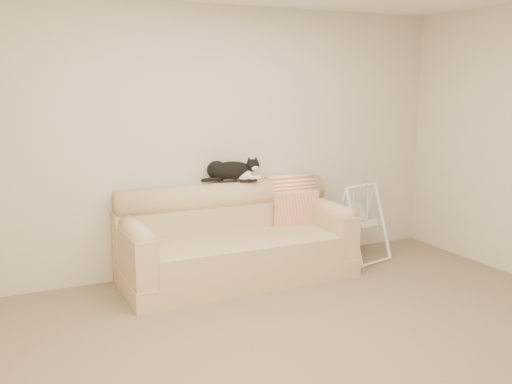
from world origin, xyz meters
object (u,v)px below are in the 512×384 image
(baby_swing, at_px, (359,222))
(tuxedo_cat, at_px, (232,170))
(sofa, at_px, (235,242))
(remote_a, at_px, (228,181))
(remote_b, at_px, (248,180))

(baby_swing, bearing_deg, tuxedo_cat, 169.11)
(tuxedo_cat, bearing_deg, sofa, -107.66)
(remote_a, height_order, remote_b, remote_a)
(remote_b, bearing_deg, remote_a, 165.22)
(remote_b, relative_size, baby_swing, 0.22)
(remote_b, height_order, baby_swing, remote_b)
(remote_b, xyz_separation_m, tuxedo_cat, (-0.16, 0.06, 0.10))
(sofa, height_order, tuxedo_cat, tuxedo_cat)
(sofa, distance_m, remote_b, 0.64)
(remote_a, bearing_deg, sofa, -99.17)
(remote_a, relative_size, remote_b, 1.05)
(sofa, relative_size, baby_swing, 2.71)
(sofa, height_order, remote_b, remote_b)
(remote_b, bearing_deg, tuxedo_cat, 159.96)
(sofa, height_order, remote_a, remote_a)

